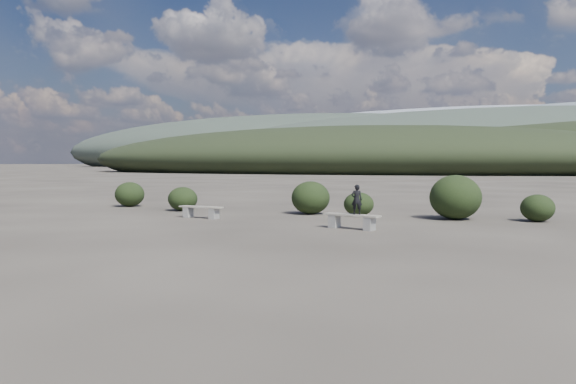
% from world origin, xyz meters
% --- Properties ---
extents(ground, '(1200.00, 1200.00, 0.00)m').
position_xyz_m(ground, '(0.00, 0.00, 0.00)').
color(ground, '#312C26').
rests_on(ground, ground).
extents(bench_left, '(1.68, 0.49, 0.41)m').
position_xyz_m(bench_left, '(-3.53, 5.74, 0.25)').
color(bench_left, slate).
rests_on(bench_left, ground).
extents(bench_right, '(1.76, 0.73, 0.43)m').
position_xyz_m(bench_right, '(2.17, 4.67, 0.26)').
color(bench_right, slate).
rests_on(bench_right, ground).
extents(seated_person, '(0.37, 0.31, 0.86)m').
position_xyz_m(seated_person, '(2.33, 4.64, 0.86)').
color(seated_person, black).
rests_on(seated_person, bench_right).
extents(shrub_a, '(1.17, 1.17, 0.95)m').
position_xyz_m(shrub_a, '(-5.75, 7.99, 0.48)').
color(shrub_a, black).
rests_on(shrub_a, ground).
extents(shrub_b, '(1.43, 1.43, 1.23)m').
position_xyz_m(shrub_b, '(-0.56, 8.63, 0.61)').
color(shrub_b, black).
rests_on(shrub_b, ground).
extents(shrub_c, '(1.08, 1.08, 0.86)m').
position_xyz_m(shrub_c, '(1.30, 8.56, 0.43)').
color(shrub_c, black).
rests_on(shrub_c, ground).
extents(shrub_d, '(1.72, 1.72, 1.51)m').
position_xyz_m(shrub_d, '(4.62, 8.70, 0.75)').
color(shrub_d, black).
rests_on(shrub_d, ground).
extents(shrub_e, '(1.07, 1.07, 0.89)m').
position_xyz_m(shrub_e, '(7.17, 8.99, 0.45)').
color(shrub_e, black).
rests_on(shrub_e, ground).
extents(shrub_f, '(1.27, 1.27, 1.07)m').
position_xyz_m(shrub_f, '(-9.12, 8.96, 0.54)').
color(shrub_f, black).
rests_on(shrub_f, ground).
extents(mountain_ridges, '(500.00, 400.00, 56.00)m').
position_xyz_m(mountain_ridges, '(-7.48, 339.06, 10.84)').
color(mountain_ridges, black).
rests_on(mountain_ridges, ground).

